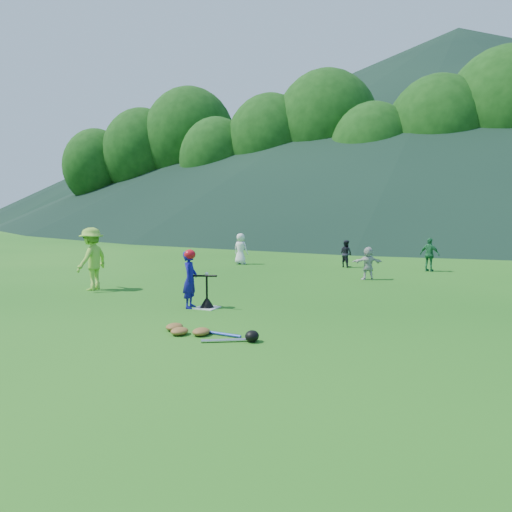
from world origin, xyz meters
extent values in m
plane|color=#155413|center=(0.00, 0.00, 0.00)|extent=(120.00, 120.00, 0.00)
cube|color=silver|center=(0.00, 0.00, 0.01)|extent=(0.45, 0.45, 0.02)
sphere|color=white|center=(0.00, 0.00, 0.74)|extent=(0.08, 0.08, 0.08)
imported|color=navy|center=(-0.34, -0.11, 0.61)|extent=(0.40, 0.51, 1.23)
imported|color=#85C239|center=(-3.93, 0.84, 0.81)|extent=(0.70, 1.10, 1.63)
imported|color=silver|center=(-3.10, 7.84, 0.59)|extent=(0.60, 0.42, 1.17)
imported|color=black|center=(0.78, 8.55, 0.49)|extent=(0.59, 0.55, 0.99)
imported|color=#22713D|center=(3.66, 8.56, 0.57)|extent=(0.72, 0.46, 1.13)
imported|color=#BBBBBB|center=(2.19, 5.72, 0.49)|extent=(0.95, 0.68, 0.99)
cone|color=black|center=(0.00, 0.00, 0.11)|extent=(0.30, 0.30, 0.18)
cylinder|color=black|center=(0.00, 0.00, 0.45)|extent=(0.04, 0.04, 0.50)
ellipsoid|color=red|center=(-0.34, -0.11, 1.15)|extent=(0.24, 0.26, 0.22)
cylinder|color=black|center=(-0.04, -0.07, 0.70)|extent=(0.62, 0.12, 0.07)
ellipsoid|color=olive|center=(0.72, -2.14, 0.06)|extent=(0.28, 0.34, 0.13)
ellipsoid|color=olive|center=(1.07, -2.02, 0.06)|extent=(0.28, 0.34, 0.13)
ellipsoid|color=olive|center=(0.47, -1.92, 0.06)|extent=(0.28, 0.34, 0.13)
cylinder|color=silver|center=(1.62, -2.24, 0.03)|extent=(0.64, 0.42, 0.06)
cylinder|color=#263FA5|center=(1.42, -1.89, 0.03)|extent=(0.68, 0.10, 0.05)
ellipsoid|color=black|center=(2.02, -2.04, 0.09)|extent=(0.22, 0.24, 0.19)
cube|color=gray|center=(0.00, 28.00, 0.60)|extent=(70.00, 0.03, 1.20)
cube|color=yellow|center=(0.00, 28.00, 1.24)|extent=(70.00, 0.08, 0.08)
cylinder|color=gray|center=(-35.00, 28.00, 0.60)|extent=(0.07, 0.07, 1.30)
cylinder|color=gray|center=(0.00, 28.00, 0.60)|extent=(0.07, 0.07, 1.30)
cylinder|color=#382314|center=(-32.00, 32.00, 1.57)|extent=(0.56, 0.56, 3.15)
ellipsoid|color=#164711|center=(-32.00, 32.00, 6.57)|extent=(6.84, 6.84, 7.87)
cylinder|color=#382314|center=(-27.20, 33.50, 1.87)|extent=(0.56, 0.56, 3.74)
ellipsoid|color=#164711|center=(-27.20, 33.50, 7.81)|extent=(8.13, 8.13, 9.35)
cylinder|color=#382314|center=(-22.40, 35.00, 2.17)|extent=(0.56, 0.56, 4.34)
ellipsoid|color=#164711|center=(-22.40, 35.00, 9.05)|extent=(9.42, 9.42, 10.84)
cylinder|color=#382314|center=(-17.60, 32.00, 1.59)|extent=(0.56, 0.56, 3.18)
ellipsoid|color=#164711|center=(-17.60, 32.00, 6.64)|extent=(6.92, 6.92, 7.95)
cylinder|color=#382314|center=(-12.80, 33.50, 1.89)|extent=(0.56, 0.56, 3.78)
ellipsoid|color=#164711|center=(-12.80, 33.50, 7.88)|extent=(8.21, 8.21, 9.44)
cylinder|color=#382314|center=(-8.00, 35.00, 2.19)|extent=(0.56, 0.56, 4.38)
ellipsoid|color=#164711|center=(-8.00, 35.00, 9.12)|extent=(9.50, 9.50, 10.92)
cylinder|color=#382314|center=(-3.20, 32.00, 1.61)|extent=(0.56, 0.56, 3.22)
ellipsoid|color=#164711|center=(-3.20, 32.00, 6.72)|extent=(6.99, 6.99, 8.04)
cylinder|color=#382314|center=(1.60, 33.50, 1.91)|extent=(0.56, 0.56, 3.81)
ellipsoid|color=#164711|center=(1.60, 33.50, 7.96)|extent=(8.28, 8.28, 9.53)
cylinder|color=#382314|center=(6.40, 35.00, 2.20)|extent=(0.56, 0.56, 4.41)
ellipsoid|color=#164711|center=(6.40, 35.00, 9.20)|extent=(9.58, 9.58, 11.01)
cone|color=black|center=(0.00, 83.00, 16.00)|extent=(140.00, 140.00, 32.00)
cone|color=black|center=(-45.00, 76.00, 10.00)|extent=(80.00, 80.00, 20.00)
camera|label=1|loc=(5.32, -9.06, 2.12)|focal=35.00mm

